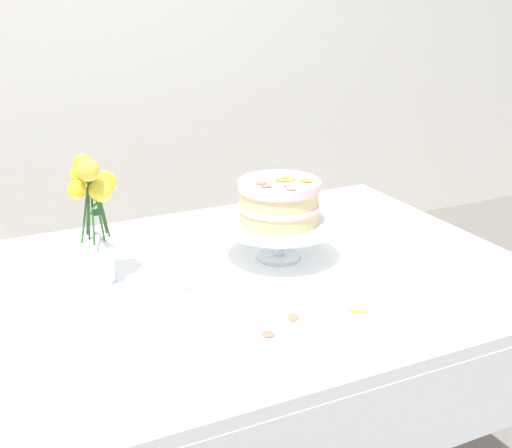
{
  "coord_description": "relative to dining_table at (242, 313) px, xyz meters",
  "views": [
    {
      "loc": [
        -0.63,
        -1.38,
        1.43
      ],
      "look_at": [
        0.05,
        0.02,
        0.86
      ],
      "focal_mm": 48.82,
      "sensor_mm": 36.0,
      "label": 1
    }
  ],
  "objects": [
    {
      "name": "layer_cake",
      "position": [
        0.14,
        0.07,
        0.24
      ],
      "size": [
        0.2,
        0.2,
        0.11
      ],
      "color": "beige",
      "rests_on": "cake_stand"
    },
    {
      "name": "linen_napkin",
      "position": [
        0.14,
        0.07,
        0.09
      ],
      "size": [
        0.34,
        0.34,
        0.0
      ],
      "primitive_type": "cube",
      "rotation": [
        0.0,
        0.0,
        0.07
      ],
      "color": "white",
      "rests_on": "dining_table"
    },
    {
      "name": "cake_stand",
      "position": [
        0.14,
        0.07,
        0.17
      ],
      "size": [
        0.29,
        0.29,
        0.1
      ],
      "color": "silver",
      "rests_on": "linen_napkin"
    },
    {
      "name": "loose_petal_1",
      "position": [
        -0.07,
        -0.26,
        0.09
      ],
      "size": [
        0.04,
        0.04,
        0.01
      ],
      "primitive_type": "ellipsoid",
      "rotation": [
        0.0,
        0.0,
        5.28
      ],
      "color": "#E56B51",
      "rests_on": "dining_table"
    },
    {
      "name": "loose_petal_3",
      "position": [
        0.15,
        -0.26,
        0.09
      ],
      "size": [
        0.04,
        0.04,
        0.01
      ],
      "primitive_type": "ellipsoid",
      "rotation": [
        0.0,
        0.0,
        2.43
      ],
      "color": "yellow",
      "rests_on": "dining_table"
    },
    {
      "name": "loose_petal_0",
      "position": [
        0.01,
        -0.22,
        0.09
      ],
      "size": [
        0.04,
        0.04,
        0.0
      ],
      "primitive_type": "ellipsoid",
      "rotation": [
        0.0,
        0.0,
        4.16
      ],
      "color": "#E56B51",
      "rests_on": "dining_table"
    },
    {
      "name": "dining_table",
      "position": [
        0.0,
        0.0,
        0.0
      ],
      "size": [
        1.4,
        1.0,
        0.74
      ],
      "color": "white",
      "rests_on": "ground"
    },
    {
      "name": "loose_petal_2",
      "position": [
        -0.14,
        0.02,
        0.09
      ],
      "size": [
        0.04,
        0.04,
        0.0
      ],
      "primitive_type": "ellipsoid",
      "rotation": [
        0.0,
        0.0,
        2.46
      ],
      "color": "pink",
      "rests_on": "dining_table"
    },
    {
      "name": "flower_vase",
      "position": [
        -0.3,
        0.14,
        0.25
      ],
      "size": [
        0.11,
        0.13,
        0.31
      ],
      "color": "silver",
      "rests_on": "dining_table"
    }
  ]
}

